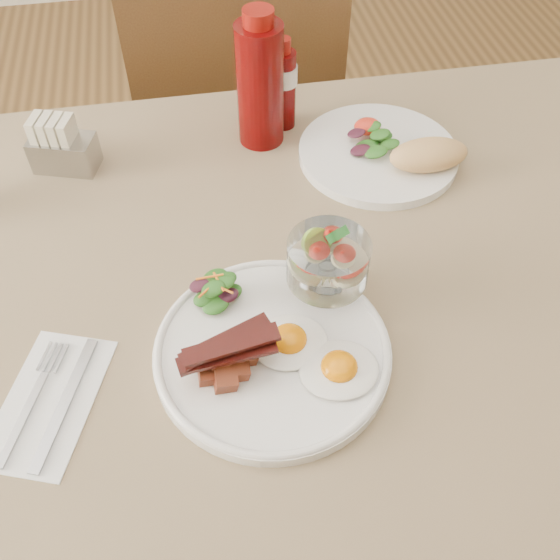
{
  "coord_description": "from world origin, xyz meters",
  "views": [
    {
      "loc": [
        -0.11,
        -0.54,
        1.38
      ],
      "look_at": [
        -0.03,
        -0.07,
        0.82
      ],
      "focal_mm": 40.0,
      "sensor_mm": 36.0,
      "label": 1
    }
  ],
  "objects": [
    {
      "name": "napkin_cutlery",
      "position": [
        -0.31,
        -0.14,
        0.75
      ],
      "size": [
        0.15,
        0.2,
        0.01
      ],
      "rotation": [
        0.0,
        0.0,
        -0.35
      ],
      "color": "white",
      "rests_on": "table"
    },
    {
      "name": "fruit_cup",
      "position": [
        0.03,
        -0.05,
        0.82
      ],
      "size": [
        0.1,
        0.1,
        0.1
      ],
      "rotation": [
        0.0,
        0.0,
        -0.01
      ],
      "color": "white",
      "rests_on": "main_plate"
    },
    {
      "name": "side_salad",
      "position": [
        -0.11,
        -0.04,
        0.78
      ],
      "size": [
        0.07,
        0.07,
        0.04
      ],
      "rotation": [
        0.0,
        0.0,
        -0.37
      ],
      "color": "#245416",
      "rests_on": "main_plate"
    },
    {
      "name": "second_plate",
      "position": [
        0.19,
        0.2,
        0.77
      ],
      "size": [
        0.25,
        0.25,
        0.06
      ],
      "rotation": [
        0.0,
        0.0,
        -0.28
      ],
      "color": "white",
      "rests_on": "table"
    },
    {
      "name": "fried_eggs",
      "position": [
        -0.01,
        -0.15,
        0.78
      ],
      "size": [
        0.15,
        0.14,
        0.03
      ],
      "rotation": [
        0.0,
        0.0,
        -0.14
      ],
      "color": "white",
      "rests_on": "main_plate"
    },
    {
      "name": "sugar_caddy",
      "position": [
        -0.31,
        0.28,
        0.79
      ],
      "size": [
        0.11,
        0.08,
        0.09
      ],
      "rotation": [
        0.0,
        0.0,
        -0.31
      ],
      "color": "#A8A9AD",
      "rests_on": "table"
    },
    {
      "name": "ketchup_bottle",
      "position": [
        0.0,
        0.29,
        0.85
      ],
      "size": [
        0.08,
        0.08,
        0.22
      ],
      "rotation": [
        0.0,
        0.0,
        0.12
      ],
      "color": "#520404",
      "rests_on": "table"
    },
    {
      "name": "chair_far",
      "position": [
        0.0,
        0.66,
        0.52
      ],
      "size": [
        0.42,
        0.42,
        0.93
      ],
      "color": "#55381A",
      "rests_on": "ground"
    },
    {
      "name": "bacon_potato_pile",
      "position": [
        -0.1,
        -0.15,
        0.79
      ],
      "size": [
        0.12,
        0.07,
        0.05
      ],
      "rotation": [
        0.0,
        0.0,
        -0.27
      ],
      "color": "maroon",
      "rests_on": "main_plate"
    },
    {
      "name": "table",
      "position": [
        0.0,
        0.0,
        0.66
      ],
      "size": [
        1.33,
        0.88,
        0.75
      ],
      "color": "#55381A",
      "rests_on": "ground"
    },
    {
      "name": "hot_sauce_bottle",
      "position": [
        0.05,
        0.33,
        0.83
      ],
      "size": [
        0.06,
        0.06,
        0.15
      ],
      "rotation": [
        0.0,
        0.0,
        -0.38
      ],
      "color": "#520404",
      "rests_on": "table"
    },
    {
      "name": "main_plate",
      "position": [
        -0.05,
        -0.13,
        0.76
      ],
      "size": [
        0.28,
        0.28,
        0.02
      ],
      "primitive_type": "cylinder",
      "color": "white",
      "rests_on": "table"
    }
  ]
}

